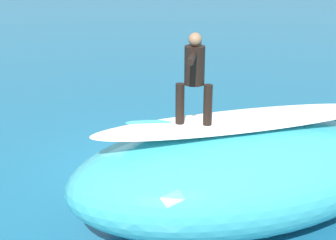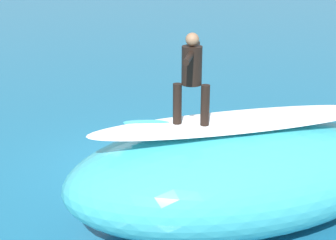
# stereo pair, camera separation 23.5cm
# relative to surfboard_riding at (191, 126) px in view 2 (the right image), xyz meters

# --- Properties ---
(ground_plane) EXTENTS (120.00, 120.00, 0.00)m
(ground_plane) POSITION_rel_surfboard_riding_xyz_m (-0.09, -2.75, -1.90)
(ground_plane) COLOR #196084
(wave_crest) EXTENTS (6.52, 4.28, 1.86)m
(wave_crest) POSITION_rel_surfboard_riding_xyz_m (-0.82, 0.18, -0.97)
(wave_crest) COLOR teal
(wave_crest) RESTS_ON ground_plane
(wave_foam_lip) EXTENTS (5.21, 2.15, 0.08)m
(wave_foam_lip) POSITION_rel_surfboard_riding_xyz_m (-0.82, 0.18, 0.00)
(wave_foam_lip) COLOR white
(wave_foam_lip) RESTS_ON wave_crest
(surfboard_riding) EXTENTS (2.09, 1.77, 0.08)m
(surfboard_riding) POSITION_rel_surfboard_riding_xyz_m (0.00, 0.00, 0.00)
(surfboard_riding) COLOR #33B2D1
(surfboard_riding) RESTS_ON wave_crest
(surfer_riding) EXTENTS (0.95, 1.18, 1.50)m
(surfer_riding) POSITION_rel_surfboard_riding_xyz_m (-0.00, 0.00, 0.91)
(surfer_riding) COLOR black
(surfer_riding) RESTS_ON surfboard_riding
(surfboard_paddling) EXTENTS (1.06, 1.99, 0.09)m
(surfboard_paddling) POSITION_rel_surfboard_riding_xyz_m (-0.96, -3.35, -1.85)
(surfboard_paddling) COLOR #E0563D
(surfboard_paddling) RESTS_ON ground_plane
(surfer_paddling) EXTENTS (0.73, 1.76, 0.32)m
(surfer_paddling) POSITION_rel_surfboard_riding_xyz_m (-0.99, -3.48, -1.67)
(surfer_paddling) COLOR black
(surfer_paddling) RESTS_ON surfboard_paddling
(buoy_marker) EXTENTS (0.75, 0.75, 1.28)m
(buoy_marker) POSITION_rel_surfboard_riding_xyz_m (-4.06, -0.53, -1.51)
(buoy_marker) COLOR red
(buoy_marker) RESTS_ON ground_plane
(foam_patch_mid) EXTENTS (1.10, 1.10, 0.10)m
(foam_patch_mid) POSITION_rel_surfboard_riding_xyz_m (-2.56, -2.03, -1.85)
(foam_patch_mid) COLOR white
(foam_patch_mid) RESTS_ON ground_plane
(foam_patch_far) EXTENTS (0.79, 0.85, 0.11)m
(foam_patch_far) POSITION_rel_surfboard_riding_xyz_m (-0.72, 0.22, -1.84)
(foam_patch_far) COLOR white
(foam_patch_far) RESTS_ON ground_plane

